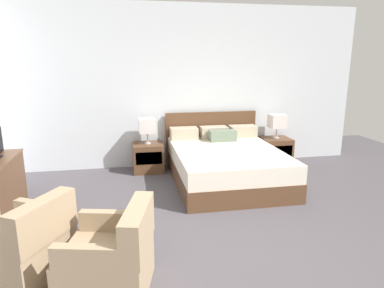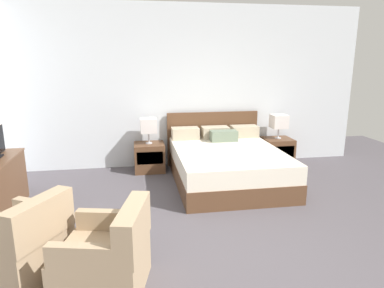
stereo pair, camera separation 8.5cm
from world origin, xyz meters
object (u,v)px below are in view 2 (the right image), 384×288
at_px(nightstand_left, 149,157).
at_px(table_lamp_left, 148,126).
at_px(table_lamp_right, 279,122).
at_px(bed, 226,163).
at_px(armchair_companion, 107,259).
at_px(armchair_by_window, 23,246).
at_px(nightstand_right, 277,151).

distance_m(nightstand_left, table_lamp_left, 0.56).
distance_m(table_lamp_left, table_lamp_right, 2.36).
bearing_deg(bed, armchair_companion, -124.50).
bearing_deg(nightstand_left, armchair_by_window, -113.74).
relative_size(armchair_by_window, armchair_companion, 1.13).
relative_size(bed, nightstand_left, 4.09).
height_order(bed, nightstand_right, bed).
xyz_separation_m(nightstand_left, table_lamp_right, (2.36, 0.00, 0.56)).
bearing_deg(table_lamp_left, armchair_by_window, -113.73).
bearing_deg(nightstand_left, table_lamp_right, 0.04).
relative_size(nightstand_right, armchair_companion, 0.62).
distance_m(nightstand_left, table_lamp_right, 2.43).
bearing_deg(armchair_companion, armchair_by_window, 156.15).
bearing_deg(nightstand_right, table_lamp_left, 179.96).
bearing_deg(table_lamp_right, table_lamp_left, 180.00).
distance_m(nightstand_left, armchair_by_window, 3.10).
height_order(table_lamp_right, armchair_by_window, table_lamp_right).
bearing_deg(armchair_companion, nightstand_left, 81.15).
distance_m(bed, armchair_companion, 2.96).
xyz_separation_m(bed, table_lamp_right, (1.18, 0.74, 0.51)).
height_order(nightstand_left, armchair_companion, armchair_companion).
xyz_separation_m(bed, nightstand_left, (-1.18, 0.74, -0.05)).
relative_size(bed, armchair_by_window, 2.25).
relative_size(nightstand_left, armchair_by_window, 0.55).
relative_size(nightstand_left, table_lamp_right, 1.17).
xyz_separation_m(nightstand_right, table_lamp_right, (-0.00, 0.00, 0.56)).
distance_m(table_lamp_left, armchair_companion, 3.26).
relative_size(nightstand_left, table_lamp_left, 1.17).
bearing_deg(bed, armchair_by_window, -139.12).
xyz_separation_m(nightstand_left, armchair_by_window, (-1.25, -2.84, 0.04)).
bearing_deg(nightstand_right, armchair_companion, -131.97).
relative_size(table_lamp_left, armchair_by_window, 0.47).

